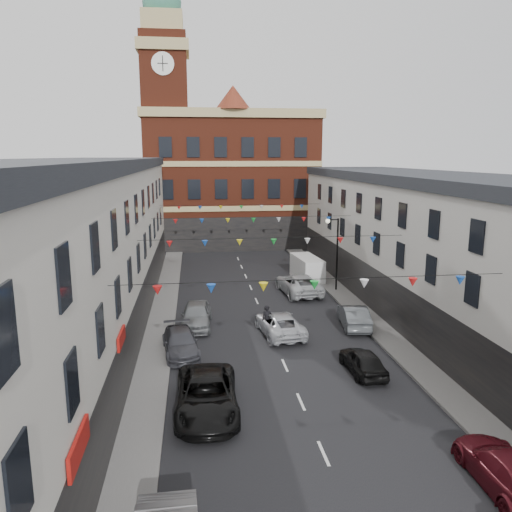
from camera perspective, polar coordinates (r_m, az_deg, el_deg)
name	(u,v)px	position (r m, az deg, el deg)	size (l,w,h in m)	color
ground	(285,366)	(27.03, 3.32, -12.39)	(160.00, 160.00, 0.00)	black
pavement_left	(155,356)	(28.54, -11.46, -11.11)	(1.80, 64.00, 0.15)	#605E5B
pavement_right	(395,344)	(30.67, 15.60, -9.69)	(1.80, 64.00, 0.15)	#605E5B
terrace_left	(50,269)	(26.89, -22.50, -1.38)	(8.40, 56.00, 10.70)	silver
terrace_right	(491,266)	(30.73, 25.23, -1.04)	(8.40, 56.00, 9.70)	#BCB8AF
civic_building	(230,178)	(62.48, -2.94, 8.86)	(20.60, 13.30, 18.50)	maroon
clock_tower	(166,119)	(59.51, -10.27, 15.12)	(5.60, 5.60, 30.00)	maroon
distant_hill	(197,191)	(86.51, -6.76, 7.42)	(40.00, 14.00, 10.00)	#2E4620
street_lamp	(334,244)	(40.50, 8.95, 1.33)	(1.10, 0.36, 6.00)	black
car_left_c	(207,395)	(22.32, -5.65, -15.57)	(2.63, 5.70, 1.58)	black
car_left_d	(181,342)	(28.55, -8.62, -9.75)	(1.84, 4.52, 1.31)	#414249
car_left_e	(196,315)	(32.63, -6.83, -6.71)	(1.88, 4.66, 1.59)	gray
car_right_c	(507,470)	(19.76, 26.77, -21.01)	(1.94, 4.77, 1.38)	#4E0F17
car_right_d	(363,361)	(26.44, 12.11, -11.67)	(1.52, 3.78, 1.29)	black
car_right_e	(354,316)	(33.00, 11.11, -6.76)	(1.54, 4.41, 1.45)	#54595D
car_right_f	(299,284)	(40.11, 4.89, -3.20)	(2.69, 5.83, 1.62)	silver
moving_car	(280,324)	(31.10, 2.72, -7.76)	(2.30, 4.99, 1.39)	silver
white_van	(307,268)	(44.58, 5.84, -1.43)	(1.81, 4.70, 2.08)	white
pedestrian	(267,320)	(31.16, 1.28, -7.29)	(0.66, 0.43, 1.82)	black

